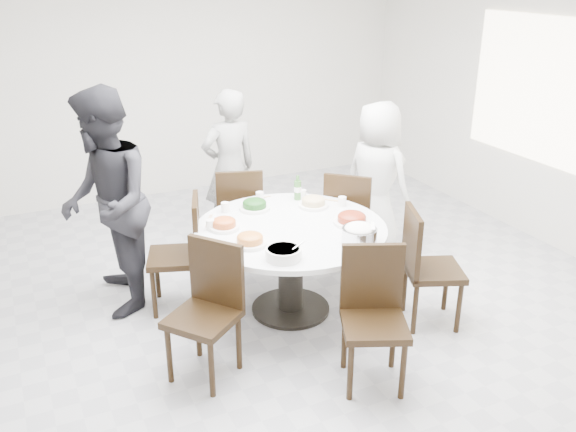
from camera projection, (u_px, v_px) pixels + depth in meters
name	position (u px, v px, depth m)	size (l,w,h in m)	color
floor	(273.00, 300.00, 5.18)	(6.00, 6.00, 0.01)	#A7A7AC
wall_back	(168.00, 79.00, 7.15)	(6.00, 0.01, 2.80)	silver
wall_right	(557.00, 104.00, 5.83)	(0.01, 6.00, 2.80)	silver
window	(557.00, 94.00, 5.78)	(0.04, 2.20, 1.40)	white
dining_table	(291.00, 269.00, 4.89)	(1.50, 1.50, 0.75)	white
chair_ne	(350.00, 218.00, 5.62)	(0.42, 0.42, 0.95)	black
chair_n	(239.00, 213.00, 5.72)	(0.42, 0.42, 0.95)	black
chair_nw	(174.00, 254.00, 4.91)	(0.42, 0.42, 0.95)	black
chair_sw	(202.00, 315.00, 4.06)	(0.42, 0.42, 0.95)	black
chair_s	(375.00, 322.00, 3.98)	(0.42, 0.42, 0.95)	black
chair_se	(434.00, 268.00, 4.70)	(0.42, 0.42, 0.95)	black
diner_right	(377.00, 179.00, 5.79)	(0.73, 0.48, 1.49)	silver
diner_middle	(230.00, 168.00, 5.99)	(0.57, 0.38, 1.57)	black
diner_left	(106.00, 204.00, 4.76)	(0.88, 0.69, 1.82)	black
dish_greens	(255.00, 206.00, 5.06)	(0.25, 0.25, 0.07)	white
dish_pale	(313.00, 203.00, 5.12)	(0.25, 0.25, 0.07)	white
dish_orange	(224.00, 225.00, 4.69)	(0.24, 0.24, 0.06)	white
dish_redbrown	(352.00, 220.00, 4.78)	(0.29, 0.29, 0.07)	white
dish_tofu	(250.00, 241.00, 4.42)	(0.25, 0.25, 0.06)	white
rice_bowl	(359.00, 236.00, 4.45)	(0.26, 0.26, 0.11)	silver
soup_bowl	(283.00, 253.00, 4.21)	(0.25, 0.25, 0.08)	white
beverage_bottle	(298.00, 188.00, 5.25)	(0.06, 0.06, 0.22)	#346B2A
tea_cups	(260.00, 197.00, 5.23)	(0.07, 0.07, 0.08)	white
chopsticks	(261.00, 199.00, 5.28)	(0.24, 0.04, 0.01)	tan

